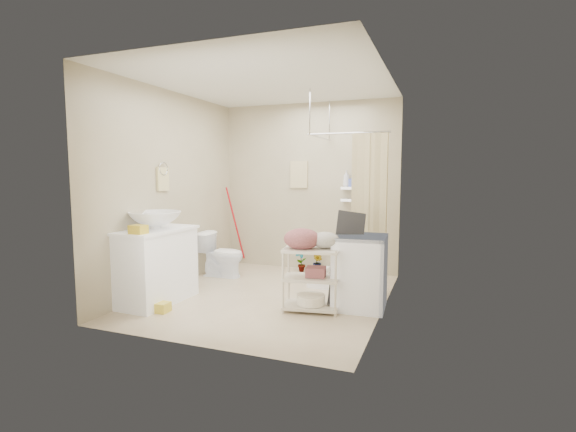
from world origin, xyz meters
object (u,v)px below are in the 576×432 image
vanity (156,266)px  toilet (222,254)px  washing_machine (360,272)px  laundry_rack (311,273)px

vanity → toilet: vanity is taller
washing_machine → laundry_rack: laundry_rack is taller
laundry_rack → vanity: bearing=-178.4°
vanity → toilet: 1.36m
vanity → laundry_rack: bearing=12.9°
washing_machine → laundry_rack: size_ratio=0.98×
toilet → washing_machine: 2.29m
vanity → toilet: bearing=87.2°
toilet → washing_machine: (2.18, -0.71, 0.08)m
washing_machine → vanity: bearing=-167.5°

